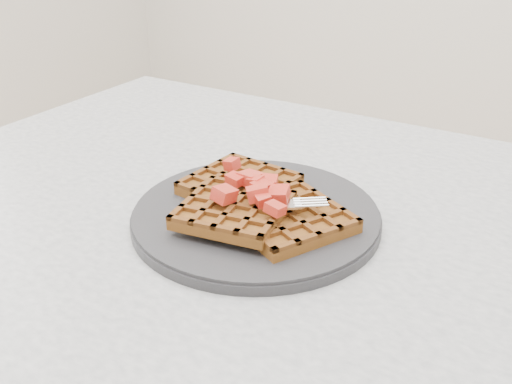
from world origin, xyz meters
TOP-DOWN VIEW (x-y plane):
  - table at (0.00, 0.00)m, footprint 1.20×0.80m
  - plate at (-0.05, -0.03)m, footprint 0.30×0.30m
  - waffles at (-0.05, -0.03)m, footprint 0.24×0.21m
  - strawberry_pile at (-0.05, -0.03)m, footprint 0.15×0.15m
  - fork at (-0.02, -0.06)m, footprint 0.16×0.13m

SIDE VIEW (x-z plane):
  - table at x=0.00m, z-range 0.26..1.01m
  - plate at x=-0.05m, z-range 0.75..0.77m
  - fork at x=-0.02m, z-range 0.77..0.78m
  - waffles at x=-0.05m, z-range 0.76..0.79m
  - strawberry_pile at x=-0.05m, z-range 0.79..0.82m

